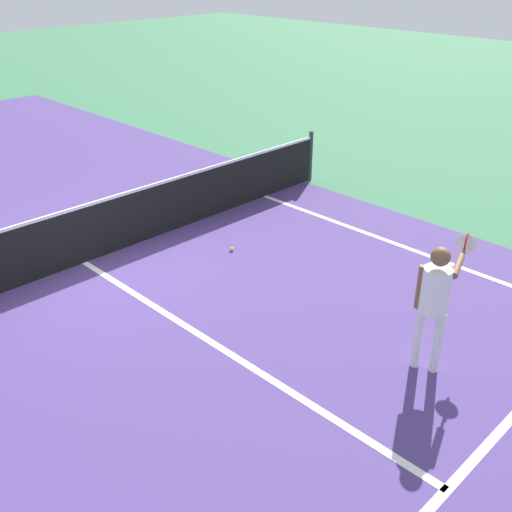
% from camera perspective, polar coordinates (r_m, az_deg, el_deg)
% --- Properties ---
extents(ground_plane, '(60.00, 60.00, 0.00)m').
position_cam_1_polar(ground_plane, '(10.01, -15.91, -0.59)').
color(ground_plane, '#38724C').
extents(court_surface_inbounds, '(10.62, 24.40, 0.00)m').
position_cam_1_polar(court_surface_inbounds, '(10.01, -15.91, -0.59)').
color(court_surface_inbounds, '#4C387A').
rests_on(court_surface_inbounds, ground_plane).
extents(line_service_near, '(8.22, 0.10, 0.01)m').
position_cam_1_polar(line_service_near, '(6.24, 17.57, -20.32)').
color(line_service_near, white).
rests_on(line_service_near, ground_plane).
extents(line_center_service, '(0.10, 6.40, 0.01)m').
position_cam_1_polar(line_center_service, '(7.70, -3.68, -8.46)').
color(line_center_service, white).
rests_on(line_center_service, ground_plane).
extents(net, '(11.08, 0.09, 1.07)m').
position_cam_1_polar(net, '(9.80, -16.27, 1.96)').
color(net, '#33383D').
rests_on(net, ground_plane).
extents(player_near, '(1.19, 0.46, 1.60)m').
position_cam_1_polar(player_near, '(7.08, 16.58, -3.58)').
color(player_near, white).
rests_on(player_near, ground_plane).
extents(tennis_ball_near_net, '(0.07, 0.07, 0.07)m').
position_cam_1_polar(tennis_ball_near_net, '(9.98, -2.29, 0.65)').
color(tennis_ball_near_net, '#CCE033').
rests_on(tennis_ball_near_net, ground_plane).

